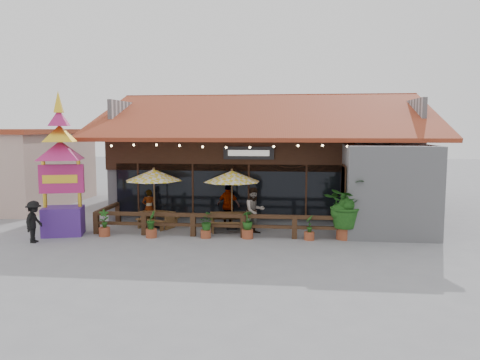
# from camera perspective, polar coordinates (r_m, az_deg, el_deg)

# --- Properties ---
(ground) EXTENTS (100.00, 100.00, 0.00)m
(ground) POSITION_cam_1_polar(r_m,az_deg,el_deg) (18.95, 2.07, -6.69)
(ground) COLOR gray
(ground) RESTS_ON ground
(restaurant_building) EXTENTS (15.50, 14.73, 6.09)m
(restaurant_building) POSITION_cam_1_polar(r_m,az_deg,el_deg) (25.13, 3.79, 1.60)
(restaurant_building) COLOR #AEAFB3
(restaurant_building) RESTS_ON ground
(patio_railing) EXTENTS (10.00, 2.60, 0.92)m
(patio_railing) POSITION_cam_1_polar(r_m,az_deg,el_deg) (18.85, -4.85, -4.86)
(patio_railing) COLOR #412617
(patio_railing) RESTS_ON ground
(umbrella_left) EXTENTS (2.49, 2.49, 2.62)m
(umbrella_left) POSITION_cam_1_polar(r_m,az_deg,el_deg) (20.15, -10.46, 0.57)
(umbrella_left) COLOR brown
(umbrella_left) RESTS_ON ground
(umbrella_right) EXTENTS (3.21, 3.21, 2.59)m
(umbrella_right) POSITION_cam_1_polar(r_m,az_deg,el_deg) (19.58, -1.00, 0.43)
(umbrella_right) COLOR brown
(umbrella_right) RESTS_ON ground
(picnic_table_left) EXTENTS (1.79, 1.68, 0.69)m
(picnic_table_left) POSITION_cam_1_polar(r_m,az_deg,el_deg) (20.54, -10.01, -4.43)
(picnic_table_left) COLOR brown
(picnic_table_left) RESTS_ON ground
(picnic_table_right) EXTENTS (1.72, 1.54, 0.75)m
(picnic_table_right) POSITION_cam_1_polar(r_m,az_deg,el_deg) (19.58, -1.41, -4.76)
(picnic_table_right) COLOR brown
(picnic_table_right) RESTS_ON ground
(thai_sign_tower) EXTENTS (2.80, 2.80, 6.15)m
(thai_sign_tower) POSITION_cam_1_polar(r_m,az_deg,el_deg) (19.78, -21.03, 2.96)
(thai_sign_tower) COLOR #4A2383
(thai_sign_tower) RESTS_ON ground
(tropical_plant) EXTENTS (2.19, 2.24, 2.35)m
(tropical_plant) POSITION_cam_1_polar(r_m,az_deg,el_deg) (18.39, 12.71, -2.97)
(tropical_plant) COLOR brown
(tropical_plant) RESTS_ON ground
(diner_a) EXTENTS (0.67, 0.52, 1.61)m
(diner_a) POSITION_cam_1_polar(r_m,az_deg,el_deg) (20.92, -11.03, -3.31)
(diner_a) COLOR #361D11
(diner_a) RESTS_ON ground
(diner_b) EXTENTS (1.17, 1.12, 1.89)m
(diner_b) POSITION_cam_1_polar(r_m,az_deg,el_deg) (18.94, 1.76, -3.77)
(diner_b) COLOR #361D11
(diner_b) RESTS_ON ground
(diner_c) EXTENTS (1.20, 0.88, 1.89)m
(diner_c) POSITION_cam_1_polar(r_m,az_deg,el_deg) (20.33, -1.40, -3.09)
(diner_c) COLOR #361D11
(diner_c) RESTS_ON ground
(pedestrian) EXTENTS (0.64, 1.05, 1.58)m
(pedestrian) POSITION_cam_1_polar(r_m,az_deg,el_deg) (19.15, -23.83, -4.68)
(pedestrian) COLOR black
(pedestrian) RESTS_ON ground
(planter_a) EXTENTS (0.46, 0.44, 1.07)m
(planter_a) POSITION_cam_1_polar(r_m,az_deg,el_deg) (19.38, -16.22, -5.29)
(planter_a) COLOR brown
(planter_a) RESTS_ON ground
(planter_b) EXTENTS (0.43, 0.43, 1.06)m
(planter_b) POSITION_cam_1_polar(r_m,az_deg,el_deg) (18.71, -10.78, -5.47)
(planter_b) COLOR brown
(planter_b) RESTS_ON ground
(planter_c) EXTENTS (0.78, 0.79, 0.98)m
(planter_c) POSITION_cam_1_polar(r_m,az_deg,el_deg) (18.34, -4.21, -5.38)
(planter_c) COLOR brown
(planter_c) RESTS_ON ground
(planter_d) EXTENTS (0.57, 0.57, 1.08)m
(planter_d) POSITION_cam_1_polar(r_m,az_deg,el_deg) (18.23, 0.92, -5.53)
(planter_d) COLOR brown
(planter_d) RESTS_ON ground
(planter_e) EXTENTS (0.40, 0.40, 0.97)m
(planter_e) POSITION_cam_1_polar(r_m,az_deg,el_deg) (18.18, 8.45, -6.00)
(planter_e) COLOR brown
(planter_e) RESTS_ON ground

